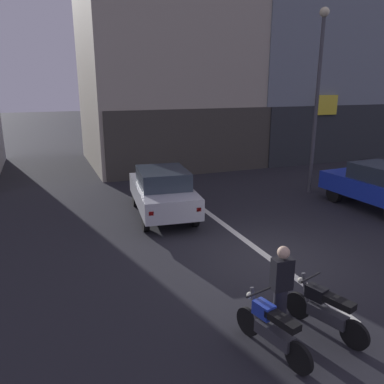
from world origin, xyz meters
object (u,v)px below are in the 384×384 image
object	(u,v)px
street_lamp	(318,86)
motorcycle_black_row_left_mid	(325,309)
motorcycle_blue_row_leftmost	(271,328)
car_blue_parked_kerbside	(380,185)
person_by_motorcycles	(281,289)
car_silver_crossing_near	(162,191)

from	to	relation	value
street_lamp	motorcycle_black_row_left_mid	size ratio (longest dim) A/B	4.38
motorcycle_blue_row_leftmost	motorcycle_black_row_left_mid	distance (m)	1.19
car_blue_parked_kerbside	person_by_motorcycles	size ratio (longest dim) A/B	2.50
street_lamp	person_by_motorcycles	world-z (taller)	street_lamp
street_lamp	person_by_motorcycles	bearing A→B (deg)	-131.25
motorcycle_black_row_left_mid	motorcycle_blue_row_leftmost	bearing A→B (deg)	-174.64
car_silver_crossing_near	person_by_motorcycles	bearing A→B (deg)	-89.71
car_silver_crossing_near	motorcycle_blue_row_leftmost	bearing A→B (deg)	-93.20
car_blue_parked_kerbside	car_silver_crossing_near	bearing A→B (deg)	163.45
person_by_motorcycles	car_blue_parked_kerbside	bearing A→B (deg)	32.49
car_silver_crossing_near	street_lamp	xyz separation A→B (m)	(6.54, 0.56, 3.39)
car_blue_parked_kerbside	person_by_motorcycles	xyz separation A→B (m)	(-7.33, -4.67, -0.03)
motorcycle_black_row_left_mid	street_lamp	bearing A→B (deg)	53.28
street_lamp	car_silver_crossing_near	bearing A→B (deg)	-175.14
car_silver_crossing_near	motorcycle_black_row_left_mid	xyz separation A→B (m)	(0.78, -7.16, -0.43)
car_blue_parked_kerbside	street_lamp	distance (m)	4.44
person_by_motorcycles	motorcycle_blue_row_leftmost	bearing A→B (deg)	-136.66
motorcycle_black_row_left_mid	person_by_motorcycles	bearing A→B (deg)	157.64
car_silver_crossing_near	motorcycle_black_row_left_mid	bearing A→B (deg)	-83.80
motorcycle_blue_row_leftmost	motorcycle_black_row_left_mid	size ratio (longest dim) A/B	1.02
car_silver_crossing_near	street_lamp	bearing A→B (deg)	4.86
car_blue_parked_kerbside	street_lamp	world-z (taller)	street_lamp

